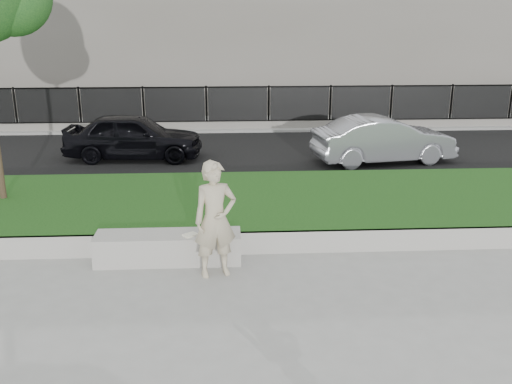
{
  "coord_description": "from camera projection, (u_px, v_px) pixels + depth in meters",
  "views": [
    {
      "loc": [
        0.03,
        -8.12,
        3.98
      ],
      "look_at": [
        0.55,
        1.2,
        1.08
      ],
      "focal_mm": 40.0,
      "sensor_mm": 36.0,
      "label": 1
    }
  ],
  "objects": [
    {
      "name": "book",
      "position": [
        190.0,
        235.0,
        9.41
      ],
      "size": [
        0.28,
        0.27,
        0.03
      ],
      "primitive_type": "cube",
      "rotation": [
        0.0,
        0.0,
        0.64
      ],
      "color": "white",
      "rests_on": "stone_bench"
    },
    {
      "name": "grass_bank",
      "position": [
        225.0,
        207.0,
        11.72
      ],
      "size": [
        34.0,
        4.0,
        0.4
      ],
      "primitive_type": "cube",
      "color": "black",
      "rests_on": "ground"
    },
    {
      "name": "car_dark",
      "position": [
        134.0,
        136.0,
        16.12
      ],
      "size": [
        3.93,
        1.76,
        1.31
      ],
      "primitive_type": "imported",
      "rotation": [
        0.0,
        0.0,
        1.52
      ],
      "color": "black",
      "rests_on": "street"
    },
    {
      "name": "iron_fence",
      "position": [
        224.0,
        116.0,
        20.2
      ],
      "size": [
        32.0,
        0.3,
        1.5
      ],
      "color": "slate",
      "rests_on": "far_pavement"
    },
    {
      "name": "street",
      "position": [
        224.0,
        153.0,
        17.02
      ],
      "size": [
        34.0,
        7.0,
        0.04
      ],
      "primitive_type": "cube",
      "color": "black",
      "rests_on": "ground"
    },
    {
      "name": "car_silver",
      "position": [
        384.0,
        140.0,
        15.77
      ],
      "size": [
        4.05,
        1.98,
        1.28
      ],
      "primitive_type": "imported",
      "rotation": [
        0.0,
        0.0,
        1.74
      ],
      "color": "#94969D",
      "rests_on": "street"
    },
    {
      "name": "stone_bench",
      "position": [
        168.0,
        248.0,
        9.56
      ],
      "size": [
        2.42,
        0.61,
        0.5
      ],
      "primitive_type": "cube",
      "color": "#A8A59D",
      "rests_on": "ground"
    },
    {
      "name": "ground",
      "position": [
        225.0,
        281.0,
        8.92
      ],
      "size": [
        90.0,
        90.0,
        0.0
      ],
      "primitive_type": "plane",
      "color": "gray",
      "rests_on": "ground"
    },
    {
      "name": "far_pavement",
      "position": [
        224.0,
        124.0,
        21.3
      ],
      "size": [
        34.0,
        3.0,
        0.12
      ],
      "primitive_type": "cube",
      "color": "gray",
      "rests_on": "ground"
    },
    {
      "name": "man",
      "position": [
        215.0,
        219.0,
        8.88
      ],
      "size": [
        0.78,
        0.62,
        1.87
      ],
      "primitive_type": "imported",
      "rotation": [
        0.0,
        0.0,
        0.28
      ],
      "color": "#C2B595",
      "rests_on": "ground"
    },
    {
      "name": "grass_kerb",
      "position": [
        225.0,
        244.0,
        9.85
      ],
      "size": [
        34.0,
        0.08,
        0.4
      ],
      "primitive_type": "cube",
      "color": "#A8A59D",
      "rests_on": "ground"
    }
  ]
}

